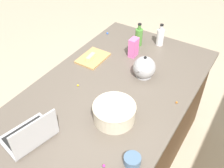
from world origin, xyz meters
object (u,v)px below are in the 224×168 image
at_px(mixing_bowl_large, 114,112).
at_px(cutting_board, 93,58).
at_px(bottle_olive, 139,37).
at_px(kettle, 144,68).
at_px(candy_bag, 134,47).
at_px(laptop, 31,135).
at_px(butter_stick_left, 91,57).
at_px(bottle_vinegar, 160,37).
at_px(ramekin_small, 132,160).

distance_m(mixing_bowl_large, cutting_board, 0.73).
height_order(mixing_bowl_large, bottle_olive, bottle_olive).
distance_m(kettle, candy_bag, 0.30).
bearing_deg(bottle_olive, mixing_bowl_large, 18.32).
height_order(laptop, mixing_bowl_large, laptop).
relative_size(kettle, butter_stick_left, 1.94).
bearing_deg(laptop, bottle_vinegar, 172.04).
xyz_separation_m(butter_stick_left, candy_bag, (-0.26, 0.27, 0.05)).
relative_size(cutting_board, butter_stick_left, 2.51).
xyz_separation_m(kettle, candy_bag, (-0.21, -0.21, 0.01)).
xyz_separation_m(kettle, butter_stick_left, (0.06, -0.48, -0.04)).
relative_size(laptop, bottle_olive, 1.60).
bearing_deg(butter_stick_left, cutting_board, 180.00).
bearing_deg(cutting_board, butter_stick_left, 0.00).
xyz_separation_m(laptop, butter_stick_left, (-0.88, -0.19, -0.01)).
xyz_separation_m(bottle_olive, bottle_vinegar, (-0.11, 0.17, -0.00)).
xyz_separation_m(bottle_vinegar, candy_bag, (0.30, -0.12, 0.00)).
bearing_deg(candy_bag, butter_stick_left, -45.84).
relative_size(mixing_bowl_large, candy_bag, 1.68).
distance_m(bottle_vinegar, cutting_board, 0.66).
bearing_deg(candy_bag, bottle_vinegar, 157.96).
xyz_separation_m(mixing_bowl_large, ramekin_small, (0.23, 0.26, -0.04)).
height_order(laptop, butter_stick_left, laptop).
bearing_deg(butter_stick_left, bottle_olive, 153.45).
xyz_separation_m(bottle_olive, cutting_board, (0.42, -0.22, -0.08)).
distance_m(ramekin_small, candy_bag, 1.09).
xyz_separation_m(cutting_board, candy_bag, (-0.23, 0.27, 0.08)).
bearing_deg(bottle_olive, bottle_vinegar, 123.43).
xyz_separation_m(bottle_olive, candy_bag, (0.19, 0.05, -0.00)).
xyz_separation_m(laptop, bottle_olive, (-1.33, 0.04, 0.04)).
bearing_deg(laptop, mixing_bowl_large, 140.92).
relative_size(mixing_bowl_large, cutting_board, 1.04).
bearing_deg(mixing_bowl_large, kettle, -174.89).
relative_size(mixing_bowl_large, bottle_olive, 1.31).
height_order(laptop, candy_bag, laptop).
height_order(mixing_bowl_large, ramekin_small, mixing_bowl_large).
xyz_separation_m(cutting_board, butter_stick_left, (0.03, 0.00, 0.03)).
height_order(mixing_bowl_large, candy_bag, candy_bag).
xyz_separation_m(cutting_board, ramekin_small, (0.72, 0.79, 0.02)).
bearing_deg(bottle_olive, butter_stick_left, -26.55).
height_order(bottle_olive, candy_bag, bottle_olive).
relative_size(kettle, ramekin_small, 2.13).
bearing_deg(bottle_olive, ramekin_small, 26.32).
bearing_deg(ramekin_small, bottle_olive, -153.68).
xyz_separation_m(ramekin_small, candy_bag, (-0.96, -0.52, 0.06)).
height_order(laptop, ramekin_small, laptop).
bearing_deg(laptop, cutting_board, -168.25).
height_order(laptop, bottle_vinegar, laptop).
distance_m(laptop, bottle_vinegar, 1.46).
bearing_deg(kettle, bottle_vinegar, -169.89).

